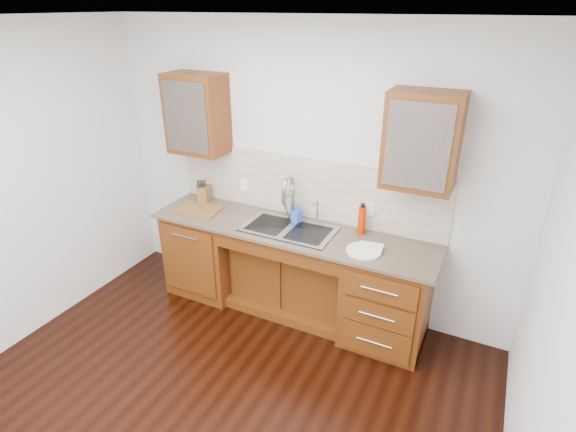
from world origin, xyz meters
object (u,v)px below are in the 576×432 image
at_px(soap_bottle, 297,213).
at_px(knife_block, 204,194).
at_px(water_bottle, 362,220).
at_px(plate, 364,251).
at_px(cutting_board, 198,210).

relative_size(soap_bottle, knife_block, 1.05).
distance_m(soap_bottle, water_bottle, 0.62).
distance_m(plate, cutting_board, 1.73).
relative_size(water_bottle, knife_block, 1.49).
distance_m(plate, knife_block, 1.82).
bearing_deg(plate, knife_block, 171.39).
bearing_deg(soap_bottle, cutting_board, -148.64).
bearing_deg(water_bottle, plate, -68.22).
bearing_deg(water_bottle, knife_block, -178.81).
xyz_separation_m(water_bottle, plate, (0.12, -0.31, -0.12)).
bearing_deg(soap_bottle, plate, 0.78).
bearing_deg(plate, soap_bottle, 160.48).
xyz_separation_m(plate, cutting_board, (-1.72, 0.07, 0.00)).
bearing_deg(soap_bottle, knife_block, -160.30).
bearing_deg(water_bottle, soap_bottle, -175.73).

